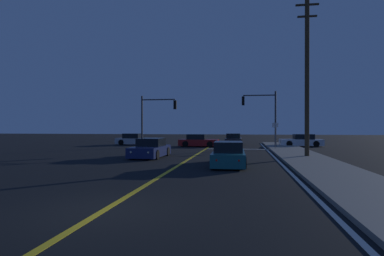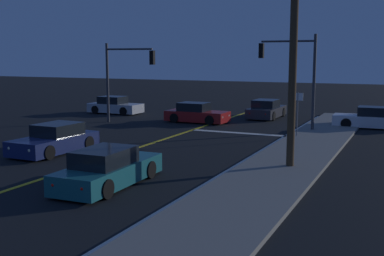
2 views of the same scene
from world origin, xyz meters
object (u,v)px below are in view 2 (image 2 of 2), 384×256
(car_parked_curb_navy, at_px, (55,140))
(street_sign_corner, at_px, (298,108))
(traffic_signal_far_left, at_px, (125,70))
(car_lead_oncoming_teal, at_px, (108,169))
(traffic_signal_near_right, at_px, (294,67))
(car_following_oncoming_red, at_px, (196,114))
(car_far_approaching_charcoal, at_px, (266,110))
(car_mid_block_silver, at_px, (115,106))
(car_side_waiting_white, at_px, (372,119))
(utility_pole_right, at_px, (294,22))

(car_parked_curb_navy, distance_m, street_sign_corner, 12.75)
(traffic_signal_far_left, relative_size, street_sign_corner, 2.09)
(car_lead_oncoming_teal, xyz_separation_m, traffic_signal_far_left, (-8.14, 13.93, 2.96))
(car_parked_curb_navy, distance_m, traffic_signal_near_right, 14.53)
(car_following_oncoming_red, bearing_deg, car_far_approaching_charcoal, 141.78)
(car_parked_curb_navy, bearing_deg, car_far_approaching_charcoal, -106.21)
(car_mid_block_silver, bearing_deg, car_side_waiting_white, 90.00)
(car_lead_oncoming_teal, relative_size, car_far_approaching_charcoal, 1.08)
(car_parked_curb_navy, xyz_separation_m, street_sign_corner, (9.37, 8.57, 1.12))
(car_following_oncoming_red, bearing_deg, traffic_signal_far_left, -59.13)
(car_far_approaching_charcoal, height_order, utility_pole_right, utility_pole_right)
(car_side_waiting_white, bearing_deg, car_mid_block_silver, 87.45)
(car_parked_curb_navy, bearing_deg, street_sign_corner, -136.13)
(car_following_oncoming_red, bearing_deg, car_mid_block_silver, -103.58)
(car_far_approaching_charcoal, bearing_deg, street_sign_corner, -62.80)
(car_following_oncoming_red, xyz_separation_m, car_mid_block_silver, (-8.00, 2.15, 0.00))
(car_side_waiting_white, distance_m, utility_pole_right, 14.39)
(car_side_waiting_white, distance_m, traffic_signal_far_left, 16.14)
(traffic_signal_far_left, distance_m, street_sign_corner, 12.09)
(car_far_approaching_charcoal, relative_size, car_side_waiting_white, 0.96)
(traffic_signal_near_right, height_order, street_sign_corner, traffic_signal_near_right)
(car_mid_block_silver, relative_size, car_side_waiting_white, 0.93)
(traffic_signal_far_left, bearing_deg, utility_pole_right, -33.65)
(car_following_oncoming_red, distance_m, utility_pole_right, 15.30)
(car_following_oncoming_red, xyz_separation_m, car_side_waiting_white, (11.05, 2.11, 0.00))
(car_following_oncoming_red, bearing_deg, street_sign_corner, 65.44)
(car_following_oncoming_red, distance_m, car_mid_block_silver, 8.29)
(car_following_oncoming_red, xyz_separation_m, traffic_signal_near_right, (6.78, -0.95, 3.22))
(car_parked_curb_navy, relative_size, utility_pole_right, 0.40)
(car_side_waiting_white, xyz_separation_m, utility_pole_right, (-1.96, -13.29, 5.15))
(car_parked_curb_navy, distance_m, car_following_oncoming_red, 12.44)
(car_far_approaching_charcoal, bearing_deg, car_mid_block_silver, -168.45)
(traffic_signal_near_right, bearing_deg, car_far_approaching_charcoal, -59.46)
(car_side_waiting_white, bearing_deg, car_following_oncoming_red, 98.37)
(traffic_signal_near_right, height_order, utility_pole_right, utility_pole_right)
(car_lead_oncoming_teal, distance_m, car_side_waiting_white, 19.71)
(car_lead_oncoming_teal, height_order, traffic_signal_far_left, traffic_signal_far_left)
(car_mid_block_silver, distance_m, utility_pole_right, 22.28)
(car_far_approaching_charcoal, bearing_deg, car_side_waiting_white, -16.35)
(street_sign_corner, bearing_deg, traffic_signal_far_left, 173.27)
(car_mid_block_silver, bearing_deg, traffic_signal_near_right, 78.27)
(car_far_approaching_charcoal, height_order, car_mid_block_silver, same)
(traffic_signal_near_right, relative_size, utility_pole_right, 0.52)
(car_lead_oncoming_teal, xyz_separation_m, street_sign_corner, (3.72, 12.53, 1.12))
(traffic_signal_near_right, xyz_separation_m, street_sign_corner, (0.91, -2.80, -2.10))
(car_parked_curb_navy, height_order, car_side_waiting_white, same)
(car_parked_curb_navy, xyz_separation_m, utility_pole_right, (10.77, 1.14, 5.14))
(traffic_signal_far_left, relative_size, utility_pole_right, 0.48)
(car_side_waiting_white, height_order, traffic_signal_far_left, traffic_signal_far_left)
(car_following_oncoming_red, relative_size, car_mid_block_silver, 1.01)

